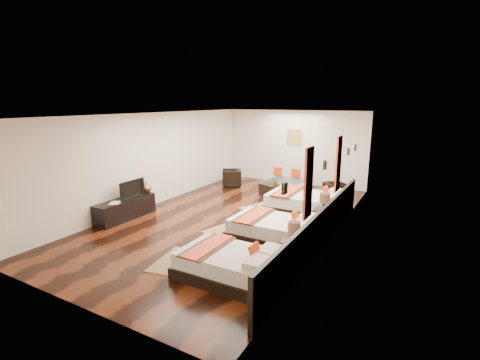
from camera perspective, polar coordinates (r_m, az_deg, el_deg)
The scene contains 30 objects.
floor at distance 9.51m, azimuth -1.44°, elevation -6.30°, with size 5.50×9.50×0.01m, color black.
ceiling at distance 8.98m, azimuth -1.54°, elevation 10.81°, with size 5.50×9.50×0.01m, color white.
back_wall at distance 13.40m, azimuth 8.94°, elevation 5.35°, with size 5.50×0.01×2.80m, color silver.
left_wall at distance 10.78m, azimuth -14.20°, elevation 3.30°, with size 0.01×9.50×2.80m, color silver.
right_wall at distance 8.12m, azimuth 15.46°, elevation 0.15°, with size 0.01×9.50×2.80m, color silver.
headboard_panel at distance 7.66m, azimuth 13.27°, elevation -7.94°, with size 0.08×6.60×0.90m, color black.
bed_near at distance 6.38m, azimuth -1.14°, elevation -13.86°, with size 1.96×1.23×0.75m.
bed_mid at distance 7.98m, azimuth 6.02°, elevation -8.17°, with size 2.06×1.29×0.79m.
bed_far at distance 9.99m, azimuth 11.18°, elevation -3.83°, with size 2.25×1.41×0.86m.
nightstand_a at distance 6.94m, azimuth 8.84°, elevation -11.25°, with size 0.44×0.44×0.87m.
nightstand_b at distance 8.81m, azimuth 13.66°, elevation -6.00°, with size 0.48×0.48×0.94m.
jute_mat_near at distance 7.21m, azimuth -10.38°, elevation -13.01°, with size 0.75×1.20×0.01m, color olive.
jute_mat_mid at distance 8.68m, azimuth -1.92°, elevation -8.18°, with size 0.75×1.20×0.01m, color olive.
jute_mat_far at distance 10.44m, azimuth 3.47°, elevation -4.51°, with size 0.75×1.20×0.01m, color olive.
tv_console at distance 9.89m, azimuth -18.42°, elevation -4.54°, with size 0.50×1.80×0.55m, color black.
tv at distance 9.82m, azimuth -17.74°, elevation -1.41°, with size 0.88×0.11×0.50m, color black.
book at distance 9.50m, azimuth -20.74°, elevation -3.60°, with size 0.25×0.34×0.03m, color black.
figurine at distance 10.32m, azimuth -15.27°, elevation -1.11°, with size 0.30×0.30×0.32m, color brown.
sofa at distance 12.52m, azimuth 7.66°, elevation -0.50°, with size 1.70×0.67×0.50m, color slate.
armchair_left at distance 12.90m, azimuth -1.40°, elevation 0.35°, with size 0.69×0.71×0.64m, color black.
armchair_right at distance 11.64m, azimuth 15.44°, elevation -1.72°, with size 0.60×0.62×0.56m, color black.
coffee_table at distance 11.59m, azimuth 5.73°, elevation -1.79°, with size 1.00×0.50×0.40m, color black.
table_plant at distance 11.48m, azimuth 5.92°, elevation -0.21°, with size 0.24×0.21×0.27m, color #27531B.
orange_panel_a at distance 6.27m, azimuth 11.24°, elevation -0.52°, with size 0.04×0.40×1.30m, color #D86014.
orange_panel_b at distance 8.36m, azimuth 15.95°, elevation 2.57°, with size 0.04×0.40×1.30m, color #D86014.
sconce_near at distance 5.24m, azimuth 7.31°, elevation -1.34°, with size 0.07×0.12×0.18m.
sconce_mid at distance 7.29m, azimuth 13.80°, elevation 2.42°, with size 0.07×0.12×0.18m.
sconce_far at distance 9.40m, azimuth 17.43°, elevation 4.50°, with size 0.07×0.12×0.18m.
sconce_lounge at distance 10.28m, azimuth 18.48°, elevation 5.10°, with size 0.07×0.12×0.18m.
gold_artwork at distance 13.33m, azimuth 8.97°, elevation 7.05°, with size 0.60×0.04×0.60m, color #AD873F.
Camera 1 is at (4.57, -7.72, 3.13)m, focal length 25.80 mm.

